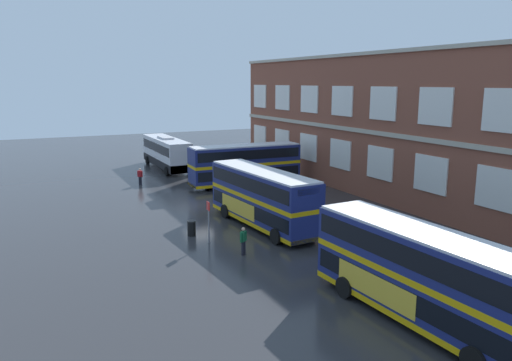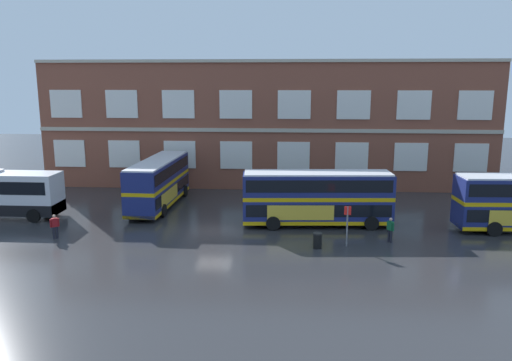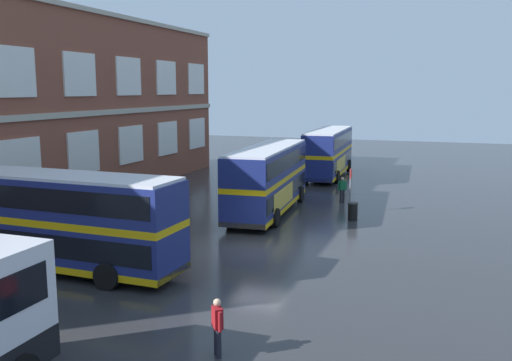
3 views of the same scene
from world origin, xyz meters
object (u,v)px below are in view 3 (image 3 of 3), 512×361
(second_passenger, at_px, (217,325))
(bus_stand_flag, at_px, (350,186))
(double_decker_near, at_px, (57,220))
(station_litter_bin, at_px, (353,211))
(double_decker_far, at_px, (329,152))
(waiting_passenger, at_px, (342,189))
(double_decker_middle, at_px, (268,178))

(second_passenger, height_order, bus_stand_flag, bus_stand_flag)
(double_decker_near, bearing_deg, station_litter_bin, -37.51)
(double_decker_far, bearing_deg, waiting_passenger, -163.05)
(waiting_passenger, relative_size, station_litter_bin, 1.65)
(second_passenger, xyz_separation_m, bus_stand_flag, (19.86, -0.21, 0.70))
(double_decker_far, bearing_deg, station_litter_bin, -162.85)
(double_decker_near, distance_m, bus_stand_flag, 17.78)
(double_decker_middle, relative_size, station_litter_bin, 10.83)
(bus_stand_flag, bearing_deg, waiting_passenger, 19.36)
(double_decker_near, height_order, bus_stand_flag, double_decker_near)
(double_decker_near, distance_m, waiting_passenger, 19.93)
(double_decker_middle, height_order, station_litter_bin, double_decker_middle)
(double_decker_far, height_order, waiting_passenger, double_decker_far)
(waiting_passenger, xyz_separation_m, second_passenger, (-22.86, -0.84, 0.00))
(second_passenger, bearing_deg, station_litter_bin, -2.30)
(double_decker_middle, relative_size, second_passenger, 6.56)
(double_decker_far, xyz_separation_m, station_litter_bin, (-15.71, -4.85, -1.63))
(double_decker_far, height_order, second_passenger, double_decker_far)
(second_passenger, bearing_deg, double_decker_far, 6.99)
(double_decker_near, relative_size, bus_stand_flag, 4.10)
(bus_stand_flag, height_order, station_litter_bin, bus_stand_flag)
(station_litter_bin, bearing_deg, double_decker_near, 142.49)
(double_decker_middle, xyz_separation_m, second_passenger, (-18.11, -4.50, -1.22))
(double_decker_middle, height_order, double_decker_far, same)
(waiting_passenger, height_order, station_litter_bin, waiting_passenger)
(double_decker_middle, distance_m, second_passenger, 18.70)
(double_decker_near, bearing_deg, double_decker_far, -10.21)
(waiting_passenger, relative_size, bus_stand_flag, 0.63)
(station_litter_bin, bearing_deg, waiting_passenger, 17.59)
(double_decker_near, distance_m, double_decker_middle, 14.10)
(double_decker_far, distance_m, bus_stand_flag, 14.45)
(waiting_passenger, bearing_deg, station_litter_bin, -162.41)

